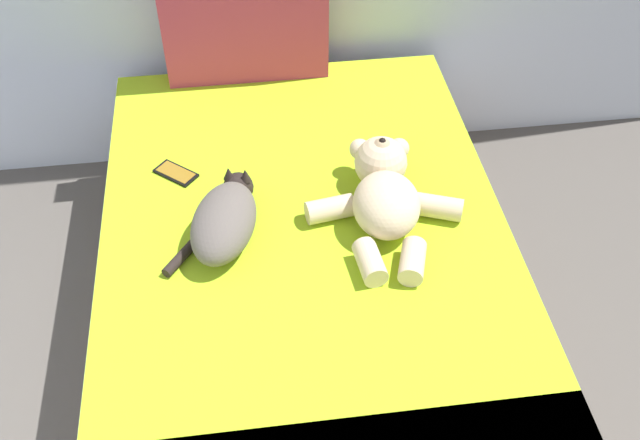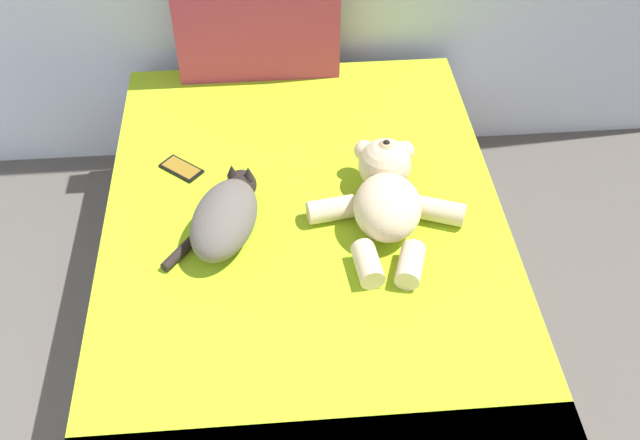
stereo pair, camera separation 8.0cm
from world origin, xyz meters
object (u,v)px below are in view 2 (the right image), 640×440
Objects in this scene: teddy_bear at (386,196)px; cell_phone at (181,169)px; patterned_cushion at (257,13)px; bed at (307,283)px; cat at (226,216)px.

teddy_bear reaches higher than cell_phone.
teddy_bear is at bearing -65.89° from patterned_cushion.
bed is 0.41m from cat.
patterned_cushion is at bearing 82.06° from cat.
patterned_cushion is at bearing 63.60° from cell_phone.
cell_phone is (-0.16, 0.31, -0.07)m from cat.
bed is 4.68× the size of cat.
cat is 0.36m from cell_phone.
cat is 0.51m from teddy_bear.
cell_phone is (-0.41, 0.33, 0.26)m from bed.
cat reaches higher than bed.
cell_phone is at bearing 141.07° from bed.
cat is (-0.12, -0.89, -0.19)m from patterned_cushion.
patterned_cushion is at bearing 114.11° from teddy_bear.
cat is 2.65× the size of cell_phone.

